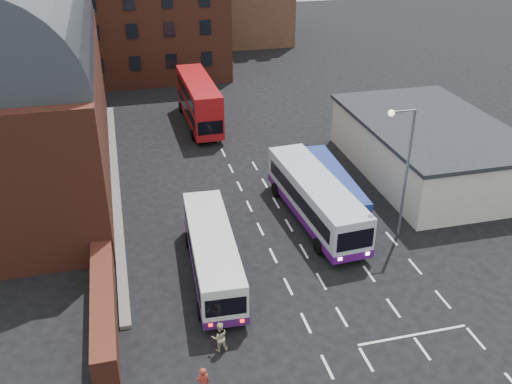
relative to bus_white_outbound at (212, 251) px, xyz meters
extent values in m
plane|color=black|center=(3.96, -4.56, -1.68)|extent=(180.00, 180.00, 0.00)
cube|color=#602B1E|center=(-11.54, 16.44, 3.32)|extent=(12.00, 28.00, 10.00)
cylinder|color=#1E2328|center=(-11.54, 16.44, 8.32)|extent=(12.00, 26.00, 12.00)
cube|color=#602B1E|center=(-6.24, -2.56, -0.78)|extent=(1.20, 10.00, 1.80)
cube|color=beige|center=(18.96, 9.44, 0.32)|extent=(10.00, 16.00, 4.00)
cube|color=#282B30|center=(18.96, 9.44, 2.42)|extent=(10.40, 16.40, 0.30)
cube|color=brown|center=(-2.04, 41.44, 3.82)|extent=(22.00, 10.00, 11.00)
cube|color=silver|center=(0.00, 0.00, -0.02)|extent=(2.87, 10.53, 2.37)
cube|color=black|center=(0.00, 0.00, 0.12)|extent=(2.87, 9.33, 0.85)
cylinder|color=black|center=(-1.02, 3.37, -1.20)|extent=(0.31, 0.96, 0.95)
cylinder|color=black|center=(-1.36, -3.63, -1.20)|extent=(0.31, 0.96, 0.95)
cylinder|color=black|center=(1.34, 3.26, -1.20)|extent=(0.31, 0.96, 0.95)
cylinder|color=black|center=(1.00, -3.75, -1.20)|extent=(0.31, 0.96, 0.95)
cube|color=silver|center=(7.83, 4.41, 0.18)|extent=(3.44, 11.83, 2.65)
cube|color=black|center=(7.83, 4.41, 0.34)|extent=(3.42, 10.64, 0.96)
cylinder|color=black|center=(9.40, 0.80, -1.15)|extent=(0.37, 1.08, 1.06)
cylinder|color=black|center=(8.87, 8.63, -1.15)|extent=(0.37, 1.08, 1.06)
cylinder|color=black|center=(6.75, 0.62, -1.15)|extent=(0.37, 1.08, 1.06)
cylinder|color=black|center=(6.22, 8.45, -1.15)|extent=(0.37, 1.08, 1.06)
cube|color=navy|center=(9.57, 6.13, -0.15)|extent=(2.43, 9.65, 2.18)
cube|color=black|center=(9.57, 6.13, -0.02)|extent=(2.46, 8.45, 0.79)
cylinder|color=black|center=(10.58, 3.05, -1.24)|extent=(0.27, 0.88, 0.87)
cylinder|color=black|center=(10.75, 9.50, -1.24)|extent=(0.27, 0.88, 0.87)
cylinder|color=black|center=(8.40, 3.11, -1.24)|extent=(0.27, 0.88, 0.87)
cylinder|color=black|center=(8.57, 9.56, -1.24)|extent=(0.27, 0.88, 0.87)
cube|color=#A81316|center=(3.06, 24.04, 0.79)|extent=(2.73, 11.11, 3.92)
cube|color=black|center=(3.06, 24.04, 0.23)|extent=(2.76, 9.91, 0.91)
cylinder|color=black|center=(4.39, 20.54, -1.18)|extent=(0.30, 1.01, 1.01)
cylinder|color=black|center=(4.24, 27.98, -1.18)|extent=(0.30, 1.01, 1.01)
cylinder|color=black|center=(1.87, 20.49, -1.18)|extent=(0.30, 1.01, 1.01)
cylinder|color=black|center=(1.73, 27.93, -1.18)|extent=(0.30, 1.01, 1.01)
cylinder|color=slate|center=(12.56, 1.32, 2.66)|extent=(0.17, 0.17, 8.69)
cylinder|color=slate|center=(11.80, 1.32, 7.01)|extent=(1.52, 0.11, 0.11)
sphere|color=#FFF2CC|center=(11.04, 1.32, 6.95)|extent=(0.39, 0.39, 0.39)
imported|color=#A12F22|center=(-2.05, -8.94, -0.80)|extent=(0.72, 0.55, 1.75)
imported|color=#BCAC8B|center=(-0.79, -6.17, -0.85)|extent=(0.82, 0.64, 1.66)
camera|label=1|loc=(-4.20, -27.13, 18.55)|focal=40.00mm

